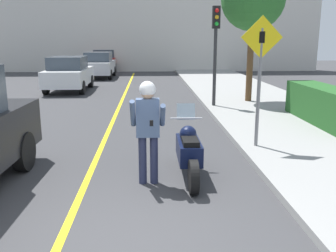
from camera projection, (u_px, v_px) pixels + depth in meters
The scene contains 12 objects.
ground_plane at pixel (108, 240), 4.78m from camera, with size 80.00×80.00×0.00m, color #38383A.
sidewalk_curb at pixel (329, 144), 8.89m from camera, with size 4.40×44.00×0.13m.
road_center_line at pixel (109, 130), 10.58m from camera, with size 0.12×36.00×0.01m.
building_backdrop at pixel (141, 8), 28.98m from camera, with size 28.00×1.20×9.65m.
motorcycle at pixel (189, 151), 6.88m from camera, with size 0.62×2.14×1.27m.
person_biker at pixel (148, 121), 6.41m from camera, with size 0.59×0.49×1.82m.
crossing_sign at pixel (260, 70), 8.15m from camera, with size 0.91×0.08×2.86m.
traffic_light at pixel (216, 37), 13.13m from camera, with size 0.26×0.30×3.49m.
hedge_row at pixel (326, 105), 10.72m from camera, with size 0.90×3.88×1.03m.
parked_car_white at pixel (69, 73), 18.34m from camera, with size 1.88×4.20×1.68m.
parked_car_silver at pixel (99, 65), 24.57m from camera, with size 1.88×4.20×1.68m.
parked_car_red at pixel (106, 60), 30.25m from camera, with size 1.88×4.20×1.68m.
Camera 1 is at (0.56, -4.36, 2.50)m, focal length 40.00 mm.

